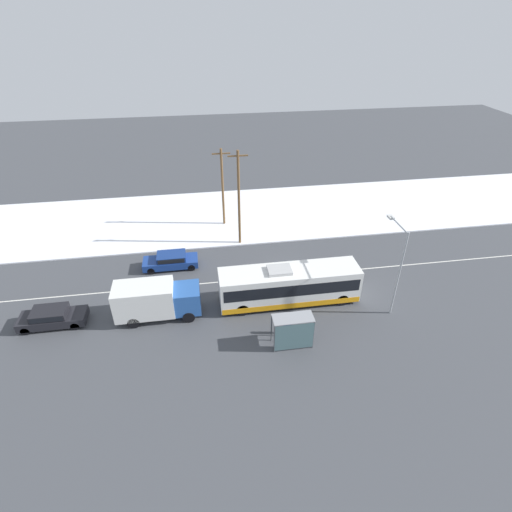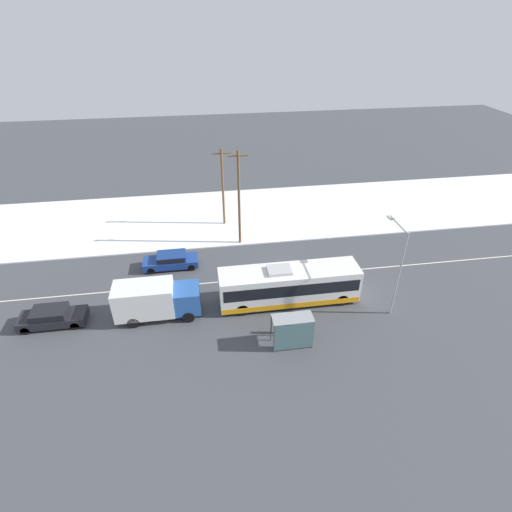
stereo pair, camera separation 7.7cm
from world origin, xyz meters
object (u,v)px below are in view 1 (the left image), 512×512
city_bus (289,285)px  streetlamp (397,259)px  pedestrian_at_stop (287,323)px  utility_pole_snowlot (223,187)px  parked_car_near_truck (52,316)px  sedan_car (171,260)px  bus_shelter (294,329)px  utility_pole_roadside (239,198)px  box_truck (155,299)px

city_bus → streetlamp: 8.18m
streetlamp → pedestrian_at_stop: bearing=-169.0°
city_bus → utility_pole_snowlot: size_ratio=1.32×
parked_car_near_truck → pedestrian_at_stop: bearing=-11.9°
utility_pole_snowlot → sedan_car: bearing=-125.7°
pedestrian_at_stop → utility_pole_snowlot: 17.84m
bus_shelter → streetlamp: bearing=19.9°
parked_car_near_truck → bus_shelter: bus_shelter is taller
parked_car_near_truck → utility_pole_roadside: (14.93, 9.54, 4.08)m
parked_car_near_truck → utility_pole_snowlot: bearing=45.0°
pedestrian_at_stop → utility_pole_snowlot: size_ratio=0.20×
sedan_car → parked_car_near_truck: 10.49m
box_truck → bus_shelter: 10.41m
box_truck → bus_shelter: bearing=-26.7°
city_bus → utility_pole_roadside: size_ratio=1.16×
utility_pole_snowlot → utility_pole_roadside: bearing=-74.4°
bus_shelter → utility_pole_roadside: utility_pole_roadside is taller
pedestrian_at_stop → utility_pole_roadside: size_ratio=0.18×
city_bus → sedan_car: 11.19m
pedestrian_at_stop → utility_pole_roadside: 13.74m
box_truck → sedan_car: size_ratio=1.30×
streetlamp → utility_pole_snowlot: (-11.25, 15.68, -0.25)m
streetlamp → parked_car_near_truck: bearing=175.6°
pedestrian_at_stop → utility_pole_roadside: bearing=97.7°
city_bus → utility_pole_roadside: 10.39m
box_truck → pedestrian_at_stop: size_ratio=3.78×
utility_pole_snowlot → city_bus: bearing=-74.1°
box_truck → parked_car_near_truck: box_truck is taller
box_truck → utility_pole_roadside: utility_pole_roadside is taller
box_truck → city_bus: bearing=1.6°
sedan_car → pedestrian_at_stop: size_ratio=2.91×
sedan_car → pedestrian_at_stop: bearing=130.2°
streetlamp → bus_shelter: bearing=-160.1°
box_truck → utility_pole_snowlot: utility_pole_snowlot is taller
parked_car_near_truck → bus_shelter: (16.81, -4.89, 0.91)m
utility_pole_roadside → bus_shelter: bearing=-82.6°
sedan_car → pedestrian_at_stop: 12.87m
city_bus → sedan_car: size_ratio=2.26×
sedan_car → utility_pole_snowlot: bearing=-125.7°
parked_car_near_truck → pedestrian_at_stop: 17.07m
city_bus → utility_pole_roadside: bearing=106.0°
utility_pole_roadside → pedestrian_at_stop: bearing=-82.3°
city_bus → utility_pole_roadside: utility_pole_roadside is taller
parked_car_near_truck → box_truck: bearing=-1.6°
parked_car_near_truck → bus_shelter: size_ratio=1.70×
sedan_car → bus_shelter: 14.03m
city_bus → parked_car_near_truck: (-17.65, -0.07, -0.78)m
box_truck → pedestrian_at_stop: box_truck is taller
city_bus → box_truck: size_ratio=1.74×
city_bus → utility_pole_roadside: (-2.72, 9.47, 3.30)m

